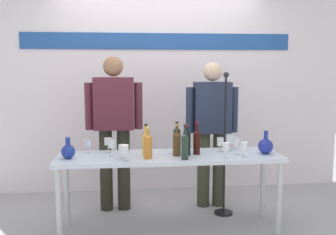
% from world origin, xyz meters
% --- Properties ---
extents(ground_plane, '(10.00, 10.00, 0.00)m').
position_xyz_m(ground_plane, '(0.00, 0.00, 0.00)').
color(ground_plane, '#A4A2A2').
extents(back_wall, '(4.78, 0.11, 3.00)m').
position_xyz_m(back_wall, '(0.00, 1.33, 1.50)').
color(back_wall, white).
rests_on(back_wall, ground).
extents(display_table, '(2.15, 0.56, 0.75)m').
position_xyz_m(display_table, '(0.00, 0.00, 0.68)').
color(display_table, silver).
rests_on(display_table, ground).
extents(decanter_blue_left, '(0.13, 0.13, 0.20)m').
position_xyz_m(decanter_blue_left, '(-0.95, -0.05, 0.82)').
color(decanter_blue_left, navy).
rests_on(decanter_blue_left, display_table).
extents(decanter_blue_right, '(0.15, 0.15, 0.23)m').
position_xyz_m(decanter_blue_right, '(0.93, -0.05, 0.82)').
color(decanter_blue_right, '#202E99').
rests_on(decanter_blue_right, display_table).
extents(presenter_left, '(0.62, 0.22, 1.70)m').
position_xyz_m(presenter_left, '(-0.54, 0.60, 0.98)').
color(presenter_left, '#28271B').
rests_on(presenter_left, ground).
extents(presenter_right, '(0.59, 0.22, 1.64)m').
position_xyz_m(presenter_right, '(0.54, 0.60, 0.93)').
color(presenter_right, '#353726').
rests_on(presenter_right, ground).
extents(wine_bottle_0, '(0.07, 0.07, 0.32)m').
position_xyz_m(wine_bottle_0, '(0.26, 0.00, 0.88)').
color(wine_bottle_0, '#350E09').
rests_on(wine_bottle_0, display_table).
extents(wine_bottle_1, '(0.07, 0.07, 0.30)m').
position_xyz_m(wine_bottle_1, '(-0.23, -0.00, 0.87)').
color(wine_bottle_1, gold).
rests_on(wine_bottle_1, display_table).
extents(wine_bottle_2, '(0.07, 0.07, 0.31)m').
position_xyz_m(wine_bottle_2, '(0.06, -0.04, 0.87)').
color(wine_bottle_2, '#4F3418').
rests_on(wine_bottle_2, display_table).
extents(wine_bottle_3, '(0.07, 0.07, 0.29)m').
position_xyz_m(wine_bottle_3, '(0.16, -0.02, 0.87)').
color(wine_bottle_3, black).
rests_on(wine_bottle_3, display_table).
extents(wine_bottle_4, '(0.07, 0.07, 0.31)m').
position_xyz_m(wine_bottle_4, '(0.08, 0.07, 0.88)').
color(wine_bottle_4, black).
rests_on(wine_bottle_4, display_table).
extents(wine_bottle_5, '(0.06, 0.06, 0.32)m').
position_xyz_m(wine_bottle_5, '(0.12, -0.19, 0.88)').
color(wine_bottle_5, '#213427').
rests_on(wine_bottle_5, display_table).
extents(wine_bottle_6, '(0.07, 0.07, 0.29)m').
position_xyz_m(wine_bottle_6, '(-0.21, -0.13, 0.87)').
color(wine_bottle_6, orange).
rests_on(wine_bottle_6, display_table).
extents(wine_glass_left_0, '(0.06, 0.06, 0.14)m').
position_xyz_m(wine_glass_left_0, '(-0.79, 0.16, 0.84)').
color(wine_glass_left_0, white).
rests_on(wine_glass_left_0, display_table).
extents(wine_glass_left_1, '(0.07, 0.07, 0.16)m').
position_xyz_m(wine_glass_left_1, '(-0.55, 0.01, 0.86)').
color(wine_glass_left_1, white).
rests_on(wine_glass_left_1, display_table).
extents(wine_glass_left_2, '(0.07, 0.07, 0.15)m').
position_xyz_m(wine_glass_left_2, '(-0.43, -0.21, 0.85)').
color(wine_glass_left_2, white).
rests_on(wine_glass_left_2, display_table).
extents(wine_glass_left_3, '(0.07, 0.07, 0.15)m').
position_xyz_m(wine_glass_left_3, '(-0.59, 0.16, 0.86)').
color(wine_glass_left_3, white).
rests_on(wine_glass_left_3, display_table).
extents(wine_glass_left_4, '(0.06, 0.06, 0.13)m').
position_xyz_m(wine_glass_left_4, '(-0.45, -0.11, 0.84)').
color(wine_glass_left_4, white).
rests_on(wine_glass_left_4, display_table).
extents(wine_glass_right_0, '(0.07, 0.07, 0.16)m').
position_xyz_m(wine_glass_right_0, '(0.63, 0.14, 0.86)').
color(wine_glass_right_0, white).
rests_on(wine_glass_right_0, display_table).
extents(wine_glass_right_1, '(0.07, 0.07, 0.15)m').
position_xyz_m(wine_glass_right_1, '(0.68, -0.17, 0.85)').
color(wine_glass_right_1, white).
rests_on(wine_glass_right_1, display_table).
extents(wine_glass_right_2, '(0.07, 0.07, 0.14)m').
position_xyz_m(wine_glass_right_2, '(0.51, 0.07, 0.85)').
color(wine_glass_right_2, white).
rests_on(wine_glass_right_2, display_table).
extents(wine_glass_right_3, '(0.06, 0.06, 0.15)m').
position_xyz_m(wine_glass_right_3, '(0.69, 0.21, 0.85)').
color(wine_glass_right_3, white).
rests_on(wine_glass_right_3, display_table).
extents(wine_glass_right_4, '(0.06, 0.06, 0.15)m').
position_xyz_m(wine_glass_right_4, '(0.50, -0.20, 0.85)').
color(wine_glass_right_4, white).
rests_on(wine_glass_right_4, display_table).
extents(wine_glass_right_5, '(0.06, 0.06, 0.16)m').
position_xyz_m(wine_glass_right_5, '(0.64, -0.08, 0.86)').
color(wine_glass_right_5, white).
rests_on(wine_glass_right_5, display_table).
extents(microphone_stand, '(0.20, 0.20, 1.53)m').
position_xyz_m(microphone_stand, '(0.63, 0.34, 0.51)').
color(microphone_stand, black).
rests_on(microphone_stand, ground).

